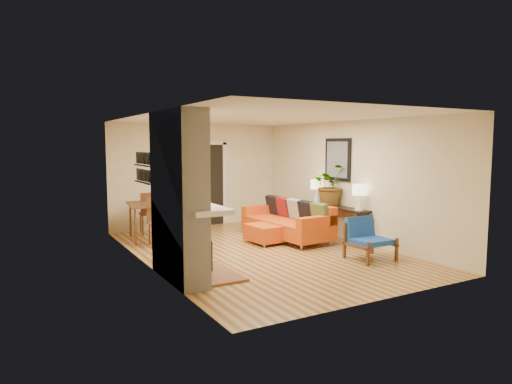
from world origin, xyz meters
TOP-DOWN VIEW (x-y plane):
  - room_shell at (0.60, 2.63)m, footprint 6.50×6.50m
  - fireplace at (-2.00, -1.00)m, footprint 1.09×1.68m
  - sofa at (1.16, 0.73)m, footprint 1.11×2.30m
  - ottoman at (0.51, 0.57)m, footprint 0.84×0.84m
  - blue_chair at (1.41, -1.44)m, footprint 0.73×0.72m
  - dining_table at (-1.57, 2.14)m, footprint 0.95×1.87m
  - console_table at (2.07, 0.22)m, footprint 0.34×1.85m
  - lamp_near at (2.07, -0.50)m, footprint 0.30×0.30m
  - lamp_far at (2.07, 0.96)m, footprint 0.30×0.30m
  - houseplant at (2.06, 0.43)m, footprint 0.91×0.82m

SIDE VIEW (x-z plane):
  - ottoman at x=0.51m, z-range 0.03..0.43m
  - sofa at x=1.16m, z-range -0.05..0.83m
  - blue_chair at x=1.41m, z-range 0.03..0.79m
  - console_table at x=2.07m, z-range 0.21..0.94m
  - dining_table at x=-1.57m, z-range 0.15..1.14m
  - lamp_near at x=2.07m, z-range 0.79..1.33m
  - lamp_far at x=2.07m, z-range 0.79..1.33m
  - houseplant at x=2.06m, z-range 0.72..1.65m
  - room_shell at x=0.60m, z-range -2.01..4.49m
  - fireplace at x=-2.00m, z-range -0.06..2.54m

